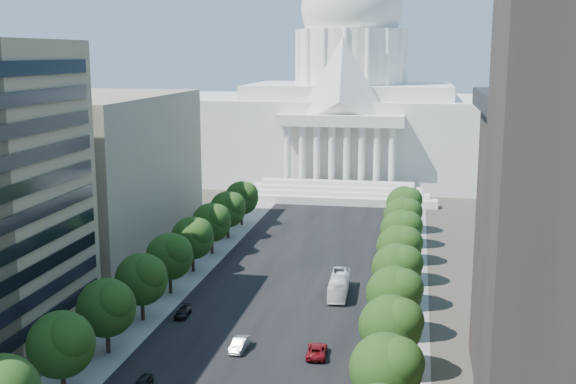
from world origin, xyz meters
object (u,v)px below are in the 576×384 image
Objects in this scene: car_dark_a at (143,383)px; car_silver at (240,344)px; city_bus at (339,285)px; car_red at (317,351)px; car_dark_b at (183,312)px.

car_silver is (8.40, 12.51, 0.15)m from car_dark_a.
car_silver reaches higher than car_dark_a.
city_bus is at bearing 60.97° from car_dark_a.
car_dark_a is 0.79× the size of car_silver.
car_silver is 10.17m from car_red.
car_dark_b is at bearing -29.82° from car_red.
city_bus is at bearing -94.10° from car_red.
car_dark_a is 0.33× the size of city_bus.
city_bus reaches higher than car_red.
city_bus is (10.36, 24.14, 0.83)m from car_silver.
city_bus is at bearing 70.70° from car_silver.
car_silver is 0.89× the size of car_red.
car_red is (10.17, -0.11, -0.04)m from car_silver.
car_dark_b is 25.58m from city_bus.
car_dark_a is at bearing -118.64° from city_bus.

